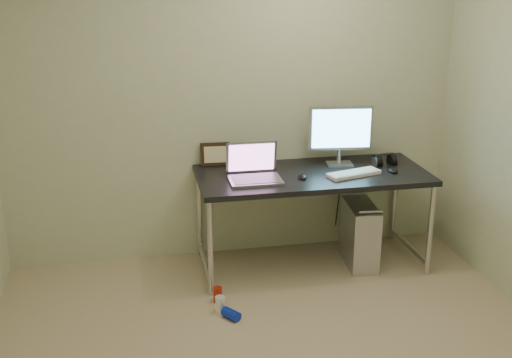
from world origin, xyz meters
The scene contains 16 objects.
wall_back centered at (0.00, 1.75, 1.25)m, with size 3.50×0.02×2.50m, color beige.
desk centered at (0.54, 1.37, 0.68)m, with size 1.72×0.75×0.75m.
tower_computer centered at (0.91, 1.32, 0.24)m, with size 0.25×0.48×0.52m.
cable_a centered at (0.86, 1.70, 0.40)m, with size 0.01×0.01×0.70m, color black.
cable_b centered at (0.95, 1.68, 0.38)m, with size 0.01×0.01×0.72m, color black.
can_red centered at (-0.25, 0.93, 0.06)m, with size 0.06×0.06×0.11m, color #B32110.
can_white centered at (-0.26, 0.79, 0.06)m, with size 0.06×0.06×0.12m, color white.
can_blue centered at (-0.20, 0.69, 0.03)m, with size 0.07×0.07×0.12m, color #0E27C2.
laptop centered at (0.08, 1.32, 0.81)m, with size 0.37×0.31×0.26m.
monitor centered at (0.79, 1.53, 1.02)m, with size 0.49×0.16×0.46m.
keyboard centered at (0.82, 1.26, 0.76)m, with size 0.41×0.13×0.02m, color white.
mouse_right centered at (1.13, 1.28, 0.77)m, with size 0.07×0.11×0.04m, color black.
mouse_left centered at (0.43, 1.26, 0.77)m, with size 0.06×0.10×0.03m, color black.
headphones centered at (1.14, 1.46, 0.78)m, with size 0.18×0.11×0.12m.
picture_frame centered at (-0.15, 1.70, 0.84)m, with size 0.22×0.03×0.18m, color black.
webcam centered at (0.19, 1.65, 0.83)m, with size 0.04×0.04×0.11m.
Camera 1 is at (-0.76, -2.99, 2.24)m, focal length 45.00 mm.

